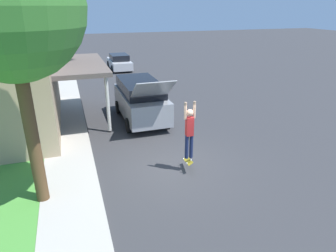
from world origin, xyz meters
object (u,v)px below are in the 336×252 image
at_px(suv_parked, 141,99).
at_px(skateboarder, 189,130).
at_px(lawn_tree_near, 8,7).
at_px(car_down_street, 119,62).
at_px(skateboard, 188,161).

relative_size(suv_parked, skateboarder, 2.58).
relative_size(lawn_tree_near, car_down_street, 1.71).
bearing_deg(skateboarder, lawn_tree_near, -176.63).
distance_m(lawn_tree_near, suv_parked, 8.63).
height_order(lawn_tree_near, car_down_street, lawn_tree_near).
xyz_separation_m(lawn_tree_near, skateboard, (4.88, 0.37, -5.14)).
relative_size(skateboarder, skateboard, 2.69).
bearing_deg(car_down_street, skateboarder, -92.78).
height_order(car_down_street, skateboarder, skateboarder).
xyz_separation_m(suv_parked, skateboard, (0.37, -5.54, -0.76)).
bearing_deg(lawn_tree_near, car_down_street, 73.58).
distance_m(lawn_tree_near, skateboard, 7.09).
height_order(lawn_tree_near, suv_parked, lawn_tree_near).
height_order(car_down_street, skateboard, car_down_street).
height_order(suv_parked, car_down_street, suv_parked).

